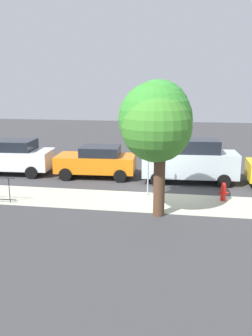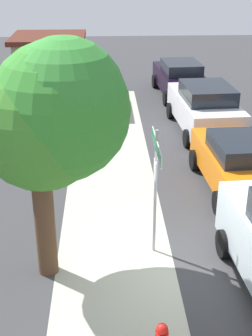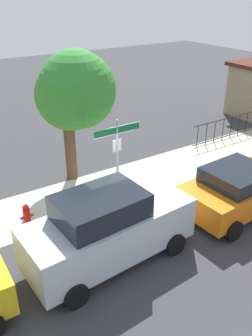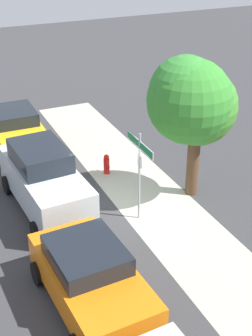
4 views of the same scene
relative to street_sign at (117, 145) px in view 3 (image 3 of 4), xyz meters
name	(u,v)px [view 3 (image 3 of 4)]	position (x,y,z in m)	size (l,w,h in m)	color
ground_plane	(109,209)	(-0.59, -0.40, -2.10)	(60.00, 60.00, 0.00)	#38383A
sidewalk_strip	(136,178)	(1.41, 0.90, -2.10)	(24.00, 2.60, 0.00)	#ADAE99
street_sign	(117,145)	(0.00, 0.00, 0.00)	(1.75, 0.07, 2.96)	#9EA0A5
shade_tree	(74,91)	(-0.48, 2.01, 1.41)	(2.72, 2.99, 4.96)	#533824
car_silver	(108,228)	(-1.84, -2.53, -1.04)	(4.71, 2.20, 2.15)	silver
car_orange	(239,189)	(2.96, -2.75, -1.26)	(4.16, 2.30, 1.63)	orange
iron_fence	(227,128)	(7.45, 1.90, -1.54)	(4.44, 0.04, 1.07)	black
fire_hydrant	(27,215)	(-3.20, 0.20, -1.71)	(0.42, 0.22, 0.78)	red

